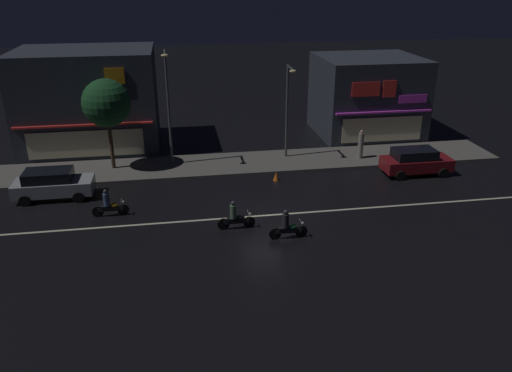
# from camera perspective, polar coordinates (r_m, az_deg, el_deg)

# --- Properties ---
(ground_plane) EXTENTS (140.00, 140.00, 0.00)m
(ground_plane) POSITION_cam_1_polar(r_m,az_deg,el_deg) (26.46, 1.19, -3.38)
(ground_plane) COLOR black
(lane_divider_stripe) EXTENTS (32.98, 0.16, 0.01)m
(lane_divider_stripe) POSITION_cam_1_polar(r_m,az_deg,el_deg) (26.46, 1.19, -3.37)
(lane_divider_stripe) COLOR beige
(lane_divider_stripe) RESTS_ON ground
(sidewalk_far) EXTENTS (34.71, 4.10, 0.14)m
(sidewalk_far) POSITION_cam_1_polar(r_m,az_deg,el_deg) (33.59, -1.26, 2.65)
(sidewalk_far) COLOR #5B5954
(sidewalk_far) RESTS_ON ground
(storefront_left_block) EXTENTS (9.41, 7.07, 6.99)m
(storefront_left_block) POSITION_cam_1_polar(r_m,az_deg,el_deg) (38.08, -18.47, 9.32)
(storefront_left_block) COLOR #2D333D
(storefront_left_block) RESTS_ON ground
(storefront_center_block) EXTENTS (7.58, 7.10, 5.98)m
(storefront_center_block) POSITION_cam_1_polar(r_m,az_deg,el_deg) (40.53, 12.50, 9.99)
(storefront_center_block) COLOR #2D333D
(storefront_center_block) RESTS_ON ground
(streetlamp_west) EXTENTS (0.44, 1.64, 7.41)m
(streetlamp_west) POSITION_cam_1_polar(r_m,az_deg,el_deg) (32.31, -10.00, 9.67)
(streetlamp_west) COLOR #47494C
(streetlamp_west) RESTS_ON sidewalk_far
(streetlamp_mid) EXTENTS (0.44, 1.64, 6.24)m
(streetlamp_mid) POSITION_cam_1_polar(r_m,az_deg,el_deg) (33.41, 3.65, 9.34)
(streetlamp_mid) COLOR #47494C
(streetlamp_mid) RESTS_ON sidewalk_far
(pedestrian_on_sidewalk) EXTENTS (0.36, 0.36, 1.98)m
(pedestrian_on_sidewalk) POSITION_cam_1_polar(r_m,az_deg,el_deg) (34.75, 11.84, 4.60)
(pedestrian_on_sidewalk) COLOR gray
(pedestrian_on_sidewalk) RESTS_ON sidewalk_far
(street_tree) EXTENTS (2.99, 2.99, 5.77)m
(street_tree) POSITION_cam_1_polar(r_m,az_deg,el_deg) (32.61, -16.68, 9.01)
(street_tree) COLOR #473323
(street_tree) RESTS_ON sidewalk_far
(parked_car_near_kerb) EXTENTS (4.30, 1.98, 1.67)m
(parked_car_near_kerb) POSITION_cam_1_polar(r_m,az_deg,el_deg) (33.17, 17.74, 2.72)
(parked_car_near_kerb) COLOR maroon
(parked_car_near_kerb) RESTS_ON ground
(parked_car_trailing) EXTENTS (4.30, 1.98, 1.67)m
(parked_car_trailing) POSITION_cam_1_polar(r_m,az_deg,el_deg) (30.42, -22.18, 0.25)
(parked_car_trailing) COLOR #9EA0A5
(parked_car_trailing) RESTS_ON ground
(motorcycle_lead) EXTENTS (1.90, 0.60, 1.52)m
(motorcycle_lead) POSITION_cam_1_polar(r_m,az_deg,el_deg) (24.03, 3.60, -4.63)
(motorcycle_lead) COLOR black
(motorcycle_lead) RESTS_ON ground
(motorcycle_following) EXTENTS (1.90, 0.60, 1.52)m
(motorcycle_following) POSITION_cam_1_polar(r_m,az_deg,el_deg) (24.88, -2.38, -3.58)
(motorcycle_following) COLOR black
(motorcycle_following) RESTS_ON ground
(motorcycle_opposite_lane) EXTENTS (1.90, 0.60, 1.52)m
(motorcycle_opposite_lane) POSITION_cam_1_polar(r_m,az_deg,el_deg) (27.25, -16.41, -2.09)
(motorcycle_opposite_lane) COLOR black
(motorcycle_opposite_lane) RESTS_ON ground
(traffic_cone) EXTENTS (0.36, 0.36, 0.55)m
(traffic_cone) POSITION_cam_1_polar(r_m,az_deg,el_deg) (30.83, 2.31, 1.13)
(traffic_cone) COLOR orange
(traffic_cone) RESTS_ON ground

